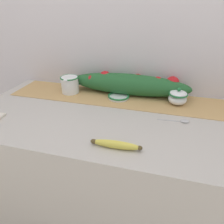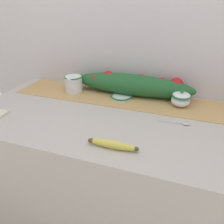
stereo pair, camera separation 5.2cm
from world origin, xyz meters
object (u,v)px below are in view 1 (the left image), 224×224
(small_dish, at_px, (119,97))
(spoon, at_px, (183,121))
(banana, at_px, (116,145))
(cream_pitcher, at_px, (70,84))
(sugar_bowl, at_px, (178,97))

(small_dish, bearing_deg, spoon, -26.39)
(banana, xyz_separation_m, spoon, (0.27, 0.28, -0.01))
(cream_pitcher, xyz_separation_m, spoon, (0.69, -0.19, -0.05))
(small_dish, bearing_deg, banana, -78.16)
(cream_pitcher, bearing_deg, spoon, -15.55)
(cream_pitcher, distance_m, sugar_bowl, 0.66)
(cream_pitcher, height_order, spoon, cream_pitcher)
(cream_pitcher, bearing_deg, sugar_bowl, -0.09)
(spoon, bearing_deg, sugar_bowl, 93.42)
(small_dish, relative_size, spoon, 0.85)
(small_dish, xyz_separation_m, banana, (0.10, -0.46, 0.00))
(sugar_bowl, relative_size, banana, 0.50)
(banana, height_order, spoon, banana)
(small_dish, bearing_deg, cream_pitcher, 178.35)
(cream_pitcher, relative_size, sugar_bowl, 1.27)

